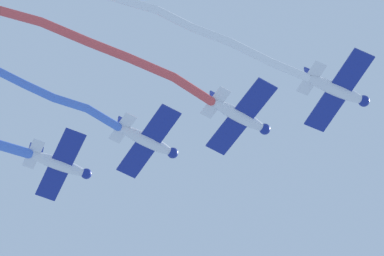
{
  "coord_description": "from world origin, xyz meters",
  "views": [
    {
      "loc": [
        27.37,
        -14.4,
        3.23
      ],
      "look_at": [
        -8.68,
        -6.4,
        56.06
      ],
      "focal_mm": 77.86,
      "sensor_mm": 36.0,
      "label": 1
    }
  ],
  "objects_px": {
    "airplane_lead": "(338,90)",
    "airplane_right_wing": "(148,141)",
    "airplane_slot": "(60,164)",
    "airplane_left_wing": "(240,116)"
  },
  "relations": [
    {
      "from": "airplane_lead",
      "to": "airplane_right_wing",
      "type": "xyz_separation_m",
      "value": [
        -8.04,
        -12.93,
        0.5
      ]
    },
    {
      "from": "airplane_right_wing",
      "to": "airplane_slot",
      "type": "xyz_separation_m",
      "value": [
        -4.0,
        -6.46,
        0.25
      ]
    },
    {
      "from": "airplane_left_wing",
      "to": "airplane_right_wing",
      "type": "xyz_separation_m",
      "value": [
        -4.01,
        -6.46,
        0.25
      ]
    },
    {
      "from": "airplane_right_wing",
      "to": "airplane_slot",
      "type": "distance_m",
      "value": 7.6
    },
    {
      "from": "airplane_lead",
      "to": "airplane_right_wing",
      "type": "relative_size",
      "value": 1.0
    },
    {
      "from": "airplane_left_wing",
      "to": "airplane_slot",
      "type": "bearing_deg",
      "value": 128.78
    },
    {
      "from": "airplane_right_wing",
      "to": "airplane_left_wing",
      "type": "bearing_deg",
      "value": -50.65
    },
    {
      "from": "airplane_right_wing",
      "to": "airplane_slot",
      "type": "height_order",
      "value": "airplane_slot"
    },
    {
      "from": "airplane_right_wing",
      "to": "airplane_lead",
      "type": "bearing_deg",
      "value": -50.68
    },
    {
      "from": "airplane_lead",
      "to": "airplane_right_wing",
      "type": "height_order",
      "value": "airplane_right_wing"
    }
  ]
}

